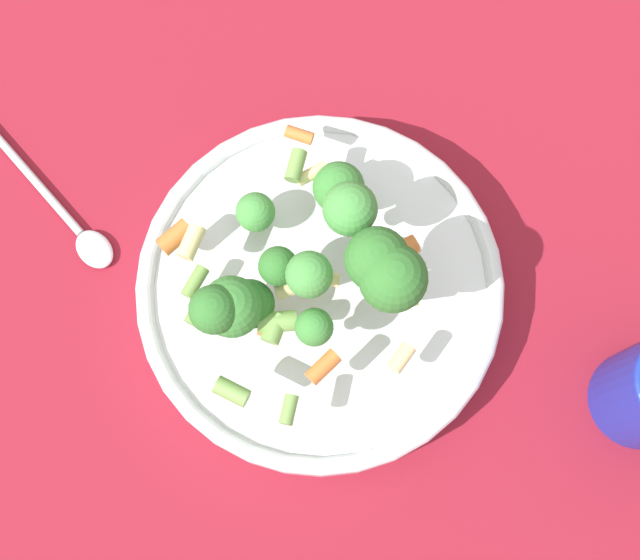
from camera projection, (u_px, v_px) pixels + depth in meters
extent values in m
plane|color=maroon|center=(320.00, 298.00, 0.71)|extent=(3.00, 3.00, 0.00)
cylinder|color=silver|center=(320.00, 293.00, 0.69)|extent=(0.28, 0.28, 0.04)
torus|color=silver|center=(320.00, 287.00, 0.68)|extent=(0.28, 0.28, 0.01)
cylinder|color=#8CB766|center=(257.00, 219.00, 0.68)|extent=(0.01, 0.01, 0.01)
sphere|color=#479342|center=(255.00, 212.00, 0.66)|extent=(0.03, 0.03, 0.03)
cylinder|color=#8CB766|center=(314.00, 332.00, 0.63)|extent=(0.01, 0.01, 0.01)
sphere|color=#3D8438|center=(314.00, 327.00, 0.61)|extent=(0.03, 0.03, 0.03)
cylinder|color=#8CB766|center=(390.00, 288.00, 0.62)|extent=(0.02, 0.02, 0.02)
sphere|color=#33722D|center=(393.00, 278.00, 0.59)|extent=(0.05, 0.05, 0.05)
cylinder|color=#8CB766|center=(338.00, 198.00, 0.68)|extent=(0.01, 0.01, 0.01)
sphere|color=#3D8438|center=(339.00, 188.00, 0.65)|extent=(0.04, 0.04, 0.04)
cylinder|color=#8CB766|center=(349.00, 219.00, 0.64)|extent=(0.01, 0.01, 0.02)
sphere|color=#479342|center=(350.00, 209.00, 0.61)|extent=(0.04, 0.04, 0.04)
cylinder|color=#8CB766|center=(309.00, 282.00, 0.62)|extent=(0.01, 0.01, 0.01)
sphere|color=#479342|center=(309.00, 274.00, 0.60)|extent=(0.03, 0.03, 0.03)
cylinder|color=#8CB766|center=(279.00, 273.00, 0.64)|extent=(0.01, 0.01, 0.01)
sphere|color=#33722D|center=(278.00, 266.00, 0.62)|extent=(0.03, 0.03, 0.03)
cylinder|color=#8CB766|center=(215.00, 311.00, 0.63)|extent=(0.01, 0.01, 0.01)
sphere|color=#33722D|center=(211.00, 305.00, 0.61)|extent=(0.03, 0.03, 0.03)
cylinder|color=#8CB766|center=(235.00, 313.00, 0.65)|extent=(0.02, 0.02, 0.02)
sphere|color=#3D8438|center=(231.00, 305.00, 0.62)|extent=(0.04, 0.04, 0.04)
cylinder|color=#8CB766|center=(374.00, 270.00, 0.63)|extent=(0.02, 0.02, 0.02)
sphere|color=#33722D|center=(377.00, 259.00, 0.60)|extent=(0.04, 0.04, 0.04)
cylinder|color=#8CB766|center=(253.00, 312.00, 0.65)|extent=(0.01, 0.01, 0.01)
sphere|color=#33722D|center=(251.00, 306.00, 0.63)|extent=(0.04, 0.04, 0.04)
cylinder|color=#729E4C|center=(277.00, 322.00, 0.63)|extent=(0.03, 0.02, 0.01)
cylinder|color=orange|center=(299.00, 135.00, 0.67)|extent=(0.02, 0.02, 0.01)
cylinder|color=#729E4C|center=(274.00, 328.00, 0.63)|extent=(0.02, 0.02, 0.01)
cylinder|color=orange|center=(209.00, 307.00, 0.62)|extent=(0.03, 0.02, 0.01)
cylinder|color=#729E4C|center=(195.00, 282.00, 0.65)|extent=(0.03, 0.02, 0.01)
cylinder|color=beige|center=(312.00, 174.00, 0.65)|extent=(0.02, 0.01, 0.01)
cylinder|color=orange|center=(323.00, 367.00, 0.62)|extent=(0.03, 0.02, 0.01)
cylinder|color=#729E4C|center=(232.00, 392.00, 0.61)|extent=(0.03, 0.03, 0.01)
cylinder|color=beige|center=(401.00, 358.00, 0.63)|extent=(0.02, 0.02, 0.01)
cylinder|color=#729E4C|center=(289.00, 410.00, 0.61)|extent=(0.02, 0.02, 0.01)
cylinder|color=beige|center=(293.00, 281.00, 0.64)|extent=(0.03, 0.01, 0.01)
cylinder|color=beige|center=(320.00, 273.00, 0.65)|extent=(0.03, 0.02, 0.01)
cylinder|color=beige|center=(191.00, 242.00, 0.63)|extent=(0.03, 0.03, 0.01)
cylinder|color=#729E4C|center=(403.00, 301.00, 0.64)|extent=(0.02, 0.01, 0.01)
cylinder|color=orange|center=(175.00, 237.00, 0.65)|extent=(0.03, 0.02, 0.01)
cylinder|color=orange|center=(403.00, 249.00, 0.64)|extent=(0.02, 0.02, 0.01)
cylinder|color=#729E4C|center=(200.00, 312.00, 0.64)|extent=(0.03, 0.03, 0.01)
cylinder|color=#729E4C|center=(296.00, 166.00, 0.65)|extent=(0.02, 0.03, 0.01)
cylinder|color=orange|center=(265.00, 318.00, 0.65)|extent=(0.02, 0.03, 0.01)
cylinder|color=silver|center=(21.00, 165.00, 0.73)|extent=(0.06, 0.15, 0.01)
ellipsoid|color=silver|center=(94.00, 249.00, 0.72)|extent=(0.04, 0.04, 0.01)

